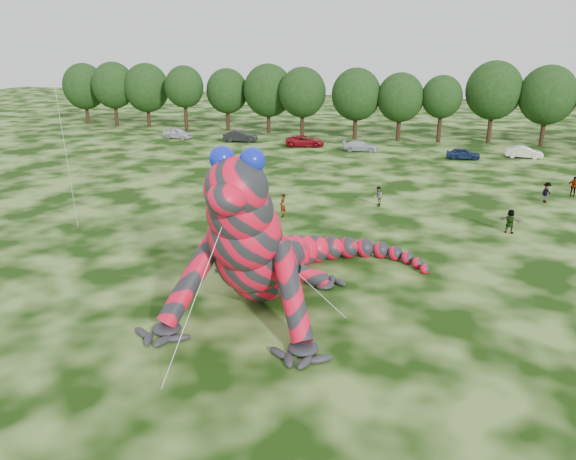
# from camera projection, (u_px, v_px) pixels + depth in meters

# --- Properties ---
(ground) EXTENTS (240.00, 240.00, 0.00)m
(ground) POSITION_uv_depth(u_px,v_px,m) (345.00, 371.00, 22.95)
(ground) COLOR #16330A
(ground) RESTS_ON ground
(inflatable_gecko) EXTENTS (14.92, 17.59, 8.64)m
(inflatable_gecko) POSITION_uv_depth(u_px,v_px,m) (268.00, 216.00, 28.77)
(inflatable_gecko) COLOR red
(inflatable_gecko) RESTS_ON ground
(tree_0) EXTENTS (6.91, 6.22, 9.51)m
(tree_0) POSITION_uv_depth(u_px,v_px,m) (85.00, 94.00, 90.13)
(tree_0) COLOR black
(tree_0) RESTS_ON ground
(tree_1) EXTENTS (6.74, 6.07, 9.81)m
(tree_1) POSITION_uv_depth(u_px,v_px,m) (114.00, 94.00, 87.30)
(tree_1) COLOR black
(tree_1) RESTS_ON ground
(tree_2) EXTENTS (7.04, 6.34, 9.64)m
(tree_2) POSITION_uv_depth(u_px,v_px,m) (147.00, 95.00, 86.50)
(tree_2) COLOR black
(tree_2) RESTS_ON ground
(tree_3) EXTENTS (5.81, 5.23, 9.44)m
(tree_3) POSITION_uv_depth(u_px,v_px,m) (185.00, 98.00, 82.99)
(tree_3) COLOR black
(tree_3) RESTS_ON ground
(tree_4) EXTENTS (6.22, 5.60, 9.06)m
(tree_4) POSITION_uv_depth(u_px,v_px,m) (227.00, 100.00, 82.87)
(tree_4) COLOR black
(tree_4) RESTS_ON ground
(tree_5) EXTENTS (7.16, 6.44, 9.80)m
(tree_5) POSITION_uv_depth(u_px,v_px,m) (268.00, 99.00, 80.71)
(tree_5) COLOR black
(tree_5) RESTS_ON ground
(tree_6) EXTENTS (6.52, 5.86, 9.49)m
(tree_6) POSITION_uv_depth(u_px,v_px,m) (302.00, 102.00, 77.64)
(tree_6) COLOR black
(tree_6) RESTS_ON ground
(tree_7) EXTENTS (6.68, 6.01, 9.48)m
(tree_7) POSITION_uv_depth(u_px,v_px,m) (356.00, 104.00, 75.69)
(tree_7) COLOR black
(tree_7) RESTS_ON ground
(tree_8) EXTENTS (6.14, 5.53, 8.94)m
(tree_8) POSITION_uv_depth(u_px,v_px,m) (400.00, 107.00, 74.33)
(tree_8) COLOR black
(tree_8) RESTS_ON ground
(tree_9) EXTENTS (5.27, 4.74, 8.68)m
(tree_9) POSITION_uv_depth(u_px,v_px,m) (441.00, 109.00, 73.24)
(tree_9) COLOR black
(tree_9) RESTS_ON ground
(tree_10) EXTENTS (7.09, 6.38, 10.50)m
(tree_10) POSITION_uv_depth(u_px,v_px,m) (493.00, 103.00, 72.32)
(tree_10) COLOR black
(tree_10) RESTS_ON ground
(tree_11) EXTENTS (7.01, 6.31, 10.07)m
(tree_11) POSITION_uv_depth(u_px,v_px,m) (546.00, 106.00, 70.29)
(tree_11) COLOR black
(tree_11) RESTS_ON ground
(car_0) EXTENTS (4.49, 2.40, 1.45)m
(car_0) POSITION_uv_depth(u_px,v_px,m) (178.00, 133.00, 77.17)
(car_0) COLOR silver
(car_0) RESTS_ON ground
(car_1) EXTENTS (4.73, 2.40, 1.49)m
(car_1) POSITION_uv_depth(u_px,v_px,m) (240.00, 136.00, 74.68)
(car_1) COLOR black
(car_1) RESTS_ON ground
(car_2) EXTENTS (5.34, 3.26, 1.38)m
(car_2) POSITION_uv_depth(u_px,v_px,m) (305.00, 141.00, 71.41)
(car_2) COLOR maroon
(car_2) RESTS_ON ground
(car_3) EXTENTS (4.48, 2.21, 1.25)m
(car_3) POSITION_uv_depth(u_px,v_px,m) (360.00, 146.00, 68.48)
(car_3) COLOR silver
(car_3) RESTS_ON ground
(car_4) EXTENTS (3.88, 1.87, 1.28)m
(car_4) POSITION_uv_depth(u_px,v_px,m) (463.00, 154.00, 63.80)
(car_4) COLOR #15254B
(car_4) RESTS_ON ground
(car_5) EXTENTS (4.10, 1.50, 1.34)m
(car_5) POSITION_uv_depth(u_px,v_px,m) (524.00, 152.00, 64.47)
(car_5) COLOR silver
(car_5) RESTS_ON ground
(spectator_4) EXTENTS (0.55, 0.82, 1.65)m
(spectator_4) POSITION_uv_depth(u_px,v_px,m) (215.00, 158.00, 60.23)
(spectator_4) COLOR gray
(spectator_4) RESTS_ON ground
(spectator_1) EXTENTS (0.81, 0.94, 1.66)m
(spectator_1) POSITION_uv_depth(u_px,v_px,m) (378.00, 196.00, 45.54)
(spectator_1) COLOR gray
(spectator_1) RESTS_ON ground
(spectator_0) EXTENTS (0.53, 0.73, 1.83)m
(spectator_0) POSITION_uv_depth(u_px,v_px,m) (283.00, 206.00, 42.71)
(spectator_0) COLOR gray
(spectator_0) RESTS_ON ground
(spectator_3) EXTENTS (1.06, 0.54, 1.74)m
(spectator_3) POSITION_uv_depth(u_px,v_px,m) (574.00, 186.00, 48.57)
(spectator_3) COLOR gray
(spectator_3) RESTS_ON ground
(spectator_2) EXTENTS (1.20, 1.27, 1.73)m
(spectator_2) POSITION_uv_depth(u_px,v_px,m) (547.00, 193.00, 46.57)
(spectator_2) COLOR gray
(spectator_2) RESTS_ON ground
(spectator_5) EXTENTS (1.67, 0.96, 1.72)m
(spectator_5) POSITION_uv_depth(u_px,v_px,m) (510.00, 221.00, 39.20)
(spectator_5) COLOR gray
(spectator_5) RESTS_ON ground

